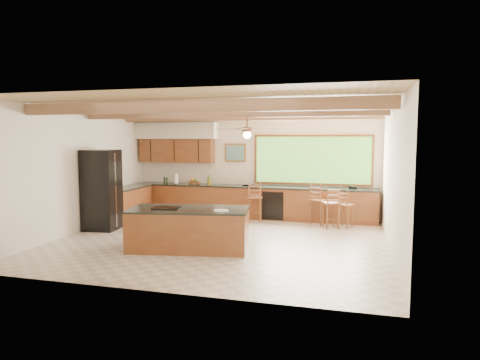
# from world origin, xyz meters

# --- Properties ---
(ground) EXTENTS (7.20, 7.20, 0.00)m
(ground) POSITION_xyz_m (0.00, 0.00, 0.00)
(ground) COLOR beige
(ground) RESTS_ON ground
(room_shell) EXTENTS (7.27, 6.54, 3.02)m
(room_shell) POSITION_xyz_m (-0.17, 0.65, 2.21)
(room_shell) COLOR #F1E3D0
(room_shell) RESTS_ON ground
(counter_run) EXTENTS (7.12, 3.10, 1.24)m
(counter_run) POSITION_xyz_m (-0.82, 2.52, 0.46)
(counter_run) COLOR brown
(counter_run) RESTS_ON ground
(island) EXTENTS (2.60, 1.55, 0.87)m
(island) POSITION_xyz_m (-0.41, -0.81, 0.43)
(island) COLOR brown
(island) RESTS_ON ground
(refrigerator) EXTENTS (0.85, 0.83, 2.00)m
(refrigerator) POSITION_xyz_m (-3.22, 0.40, 1.00)
(refrigerator) COLOR black
(refrigerator) RESTS_ON ground
(bar_stool_a) EXTENTS (0.42, 0.42, 1.09)m
(bar_stool_a) POSITION_xyz_m (0.24, 2.39, 0.65)
(bar_stool_a) COLOR brown
(bar_stool_a) RESTS_ON ground
(bar_stool_b) EXTENTS (0.52, 0.52, 1.09)m
(bar_stool_b) POSITION_xyz_m (2.31, 1.94, 0.64)
(bar_stool_b) COLOR brown
(bar_stool_b) RESTS_ON ground
(bar_stool_c) EXTENTS (0.46, 0.47, 0.98)m
(bar_stool_c) POSITION_xyz_m (2.65, 2.17, 0.58)
(bar_stool_c) COLOR brown
(bar_stool_c) RESTS_ON ground
(bar_stool_d) EXTENTS (0.52, 0.52, 1.08)m
(bar_stool_d) POSITION_xyz_m (1.96, 2.37, 0.64)
(bar_stool_d) COLOR brown
(bar_stool_d) RESTS_ON ground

